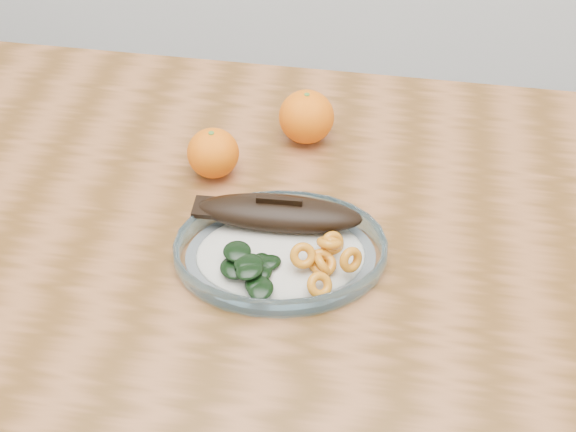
{
  "coord_description": "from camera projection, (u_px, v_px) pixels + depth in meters",
  "views": [
    {
      "loc": [
        0.16,
        -0.67,
        1.44
      ],
      "look_at": [
        0.05,
        0.01,
        0.77
      ],
      "focal_mm": 45.0,
      "sensor_mm": 36.0,
      "label": 1
    }
  ],
  "objects": [
    {
      "name": "plated_meal",
      "position": [
        281.0,
        248.0,
        0.92
      ],
      "size": [
        0.57,
        0.57,
        0.08
      ],
      "rotation": [
        0.0,
        0.0,
        0.18
      ],
      "color": "white",
      "rests_on": "dining_table"
    },
    {
      "name": "dining_table",
      "position": [
        251.0,
        277.0,
        1.04
      ],
      "size": [
        1.2,
        0.8,
        0.75
      ],
      "color": "brown",
      "rests_on": "ground"
    },
    {
      "name": "orange_left",
      "position": [
        213.0,
        153.0,
        1.03
      ],
      "size": [
        0.07,
        0.07,
        0.07
      ],
      "primitive_type": "sphere",
      "color": "#FB4C05",
      "rests_on": "dining_table"
    },
    {
      "name": "orange_right",
      "position": [
        306.0,
        117.0,
        1.08
      ],
      "size": [
        0.08,
        0.08,
        0.08
      ],
      "primitive_type": "sphere",
      "color": "#FB4C05",
      "rests_on": "dining_table"
    }
  ]
}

